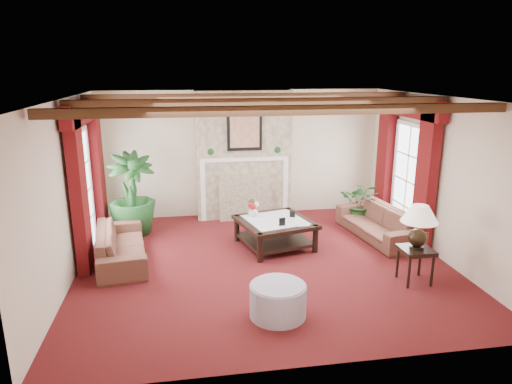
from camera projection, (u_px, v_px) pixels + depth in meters
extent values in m
plane|color=#47100C|center=(264.00, 263.00, 7.58)|extent=(6.00, 6.00, 0.00)
plane|color=white|center=(265.00, 98.00, 6.87)|extent=(6.00, 6.00, 0.00)
cube|color=beige|center=(242.00, 154.00, 9.84)|extent=(6.00, 0.02, 2.70)
cube|color=beige|center=(66.00, 193.00, 6.76)|extent=(0.02, 5.50, 2.70)
cube|color=beige|center=(440.00, 178.00, 7.69)|extent=(0.02, 5.50, 2.70)
imported|color=#390F17|center=(121.00, 239.00, 7.60)|extent=(2.08, 1.07, 0.76)
imported|color=#390F17|center=(378.00, 218.00, 8.66)|extent=(2.15, 1.15, 0.78)
imported|color=black|center=(133.00, 212.00, 8.84)|extent=(1.88, 2.15, 0.89)
imported|color=black|center=(360.00, 207.00, 9.47)|extent=(1.55, 1.57, 0.70)
cylinder|color=#938DA0|center=(278.00, 301.00, 5.93)|extent=(0.74, 0.74, 0.43)
imported|color=silver|center=(253.00, 211.00, 8.38)|extent=(0.20, 0.21, 0.18)
imported|color=black|center=(296.00, 217.00, 7.90)|extent=(0.22, 0.03, 0.30)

